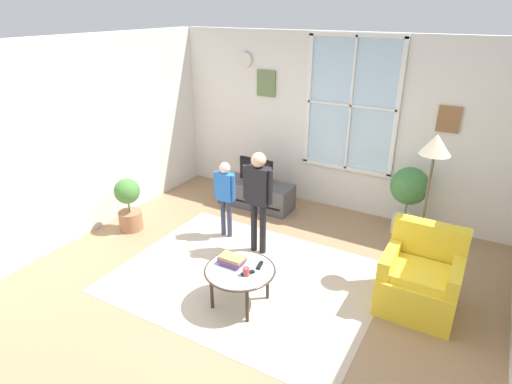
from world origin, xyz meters
TOP-DOWN VIEW (x-y plane):
  - ground_plane at (0.00, 0.00)m, footprint 5.82×5.93m
  - back_wall at (0.01, 2.72)m, footprint 5.22×0.17m
  - side_wall_left at (-2.67, 0.00)m, footprint 0.12×5.33m
  - area_rug at (-0.11, 0.29)m, footprint 2.97×2.28m
  - tv_stand at (-0.99, 2.05)m, footprint 1.17×0.46m
  - television at (-0.99, 2.05)m, footprint 0.56×0.08m
  - armchair at (1.72, 0.77)m, footprint 0.76×0.74m
  - coffee_table at (0.07, -0.14)m, footprint 0.75×0.75m
  - book_stack at (-0.06, -0.09)m, footprint 0.27×0.19m
  - cup at (0.18, -0.19)m, footprint 0.07×0.07m
  - remote_near_books at (0.18, -0.16)m, footprint 0.11×0.14m
  - remote_near_cup at (0.22, 0.02)m, footprint 0.07×0.15m
  - person_blue_shirt at (-0.87, 1.02)m, footprint 0.32×0.15m
  - person_black_shirt at (-0.28, 0.88)m, footprint 0.41×0.19m
  - potted_plant_by_window at (1.24, 2.31)m, footprint 0.51×0.51m
  - potted_plant_corner at (-2.16, 0.51)m, footprint 0.35×0.35m
  - floor_lamp at (1.59, 1.28)m, footprint 0.32×0.32m

SIDE VIEW (x-z plane):
  - ground_plane at x=0.00m, z-range -0.02..0.00m
  - area_rug at x=-0.11m, z-range 0.00..0.01m
  - tv_stand at x=-0.99m, z-range 0.00..0.41m
  - armchair at x=1.72m, z-range -0.11..0.76m
  - coffee_table at x=0.07m, z-range 0.19..0.62m
  - potted_plant_corner at x=-2.16m, z-range 0.03..0.79m
  - remote_near_books at x=0.18m, z-range 0.43..0.45m
  - remote_near_cup at x=0.22m, z-range 0.43..0.45m
  - cup at x=0.18m, z-range 0.43..0.52m
  - book_stack at x=-0.06m, z-range 0.43..0.52m
  - television at x=-0.99m, z-range 0.42..0.81m
  - potted_plant_by_window at x=1.24m, z-range 0.13..1.10m
  - person_blue_shirt at x=-0.87m, z-range 0.14..1.21m
  - person_black_shirt at x=-0.28m, z-range 0.17..1.52m
  - side_wall_left at x=-2.67m, z-range 0.00..2.62m
  - back_wall at x=0.01m, z-range 0.02..2.64m
  - floor_lamp at x=1.59m, z-range 0.59..2.34m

